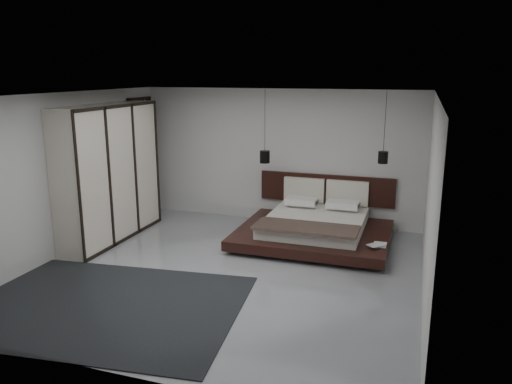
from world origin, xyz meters
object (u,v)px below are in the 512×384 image
(pendant_right, at_px, (383,157))
(wardrobe, at_px, (109,173))
(rug, at_px, (101,305))
(lattice_screen, at_px, (142,158))
(pendant_left, at_px, (265,157))
(bed, at_px, (315,226))

(pendant_right, bearing_deg, wardrobe, -162.81)
(rug, bearing_deg, lattice_screen, 112.86)
(lattice_screen, relative_size, rug, 0.68)
(pendant_left, distance_m, pendant_right, 2.29)
(pendant_left, relative_size, rug, 0.38)
(lattice_screen, height_order, bed, lattice_screen)
(bed, relative_size, rug, 0.73)
(lattice_screen, xyz_separation_m, wardrobe, (0.25, -1.61, -0.02))
(pendant_left, xyz_separation_m, pendant_right, (2.28, 0.00, 0.11))
(lattice_screen, bearing_deg, wardrobe, -81.13)
(pendant_left, bearing_deg, wardrobe, -149.82)
(pendant_right, distance_m, wardrobe, 5.12)
(lattice_screen, bearing_deg, bed, -7.75)
(rug, bearing_deg, bed, 58.18)
(bed, bearing_deg, pendant_right, 21.00)
(bed, distance_m, rug, 4.25)
(rug, bearing_deg, wardrobe, 120.57)
(bed, relative_size, wardrobe, 1.07)
(lattice_screen, distance_m, pendant_right, 5.14)
(pendant_right, height_order, rug, pendant_right)
(rug, bearing_deg, pendant_right, 50.12)
(bed, height_order, pendant_left, pendant_left)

